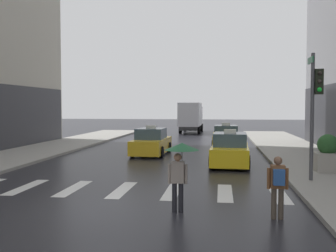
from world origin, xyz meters
TOP-DOWN VIEW (x-y plane):
  - ground_plane at (0.00, 0.00)m, footprint 160.00×160.00m
  - crosswalk_markings at (-0.00, 3.00)m, footprint 11.30×2.80m
  - traffic_light_pole at (6.95, 4.98)m, footprint 0.44×0.84m
  - taxi_lead at (3.91, 9.54)m, footprint 2.07×4.61m
  - taxi_second at (-0.77, 13.18)m, footprint 2.04×4.59m
  - taxi_third at (3.80, 17.57)m, footprint 1.94×4.55m
  - box_truck at (0.14, 33.11)m, footprint 2.36×7.57m
  - pedestrian_with_umbrella at (2.34, 0.38)m, footprint 0.96×0.96m
  - pedestrian_with_backpack at (4.92, 0.00)m, footprint 0.55×0.43m
  - planter_near_corner at (8.05, 7.28)m, footprint 1.10×1.10m

SIDE VIEW (x-z plane):
  - ground_plane at x=0.00m, z-range 0.00..0.00m
  - crosswalk_markings at x=0.00m, z-range 0.00..0.01m
  - taxi_lead at x=3.91m, z-range -0.18..1.63m
  - taxi_second at x=-0.77m, z-range -0.18..1.63m
  - taxi_third at x=3.80m, z-range -0.18..1.63m
  - planter_near_corner at x=8.05m, z-range 0.07..1.67m
  - pedestrian_with_backpack at x=4.92m, z-range 0.15..1.80m
  - pedestrian_with_umbrella at x=2.34m, z-range 0.55..2.49m
  - box_truck at x=0.14m, z-range 0.18..3.53m
  - traffic_light_pole at x=6.95m, z-range 0.86..5.66m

